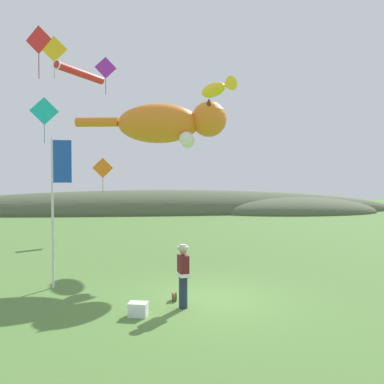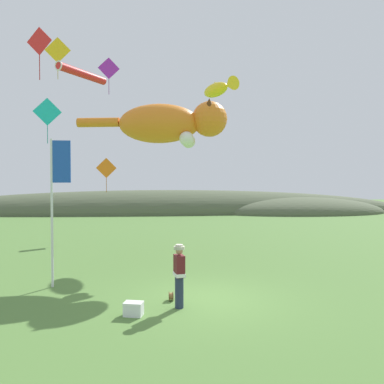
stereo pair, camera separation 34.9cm
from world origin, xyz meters
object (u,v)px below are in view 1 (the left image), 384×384
at_px(kite_diamond_orange, 103,168).
at_px(kite_diamond_teal, 44,111).
at_px(kite_spool, 174,296).
at_px(kite_diamond_gold, 54,49).
at_px(kite_tube_streamer, 80,73).
at_px(kite_diamond_red, 39,40).
at_px(festival_attendant, 183,274).
at_px(kite_diamond_violet, 106,68).
at_px(picnic_cooler, 138,309).
at_px(kite_fish_windsock, 216,89).
at_px(kite_giant_cat, 169,124).
at_px(festival_banner_pole, 57,190).

bearing_deg(kite_diamond_orange, kite_diamond_teal, -118.57).
distance_m(kite_spool, kite_diamond_gold, 16.29).
xyz_separation_m(kite_tube_streamer, kite_diamond_red, (-0.90, -3.44, 0.16)).
height_order(festival_attendant, kite_tube_streamer, kite_tube_streamer).
bearing_deg(kite_diamond_violet, picnic_cooler, -80.84).
distance_m(kite_fish_windsock, kite_diamond_gold, 9.26).
relative_size(picnic_cooler, kite_tube_streamer, 0.21).
distance_m(kite_diamond_teal, kite_diamond_orange, 5.63).
bearing_deg(kite_spool, festival_attendant, -73.64).
bearing_deg(festival_attendant, kite_diamond_violet, 105.07).
bearing_deg(kite_giant_cat, picnic_cooler, -101.19).
relative_size(festival_attendant, kite_tube_streamer, 0.68).
bearing_deg(kite_diamond_gold, picnic_cooler, -68.24).
height_order(kite_spool, festival_banner_pole, festival_banner_pole).
distance_m(festival_attendant, kite_diamond_orange, 14.51).
xyz_separation_m(kite_spool, picnic_cooler, (-1.04, -1.15, 0.05)).
relative_size(kite_spool, kite_fish_windsock, 0.09).
relative_size(kite_diamond_teal, kite_diamond_gold, 0.98).
distance_m(kite_giant_cat, kite_tube_streamer, 5.03).
height_order(kite_giant_cat, kite_diamond_violet, kite_diamond_violet).
relative_size(kite_fish_windsock, kite_diamond_teal, 1.26).
height_order(kite_diamond_gold, kite_diamond_violet, kite_diamond_gold).
height_order(kite_diamond_violet, kite_diamond_red, kite_diamond_violet).
relative_size(kite_diamond_gold, kite_diamond_red, 1.21).
distance_m(picnic_cooler, kite_diamond_violet, 16.24).
relative_size(kite_tube_streamer, kite_diamond_red, 1.35).
bearing_deg(festival_attendant, kite_diamond_red, 139.65).
bearing_deg(festival_banner_pole, kite_fish_windsock, 48.82).
distance_m(picnic_cooler, kite_diamond_orange, 14.92).
relative_size(picnic_cooler, kite_diamond_red, 0.29).
xyz_separation_m(festival_attendant, kite_diamond_orange, (-3.63, 13.63, 3.42)).
height_order(festival_attendant, kite_diamond_red, kite_diamond_red).
bearing_deg(kite_diamond_violet, kite_tube_streamer, -98.76).
xyz_separation_m(picnic_cooler, kite_diamond_orange, (-2.39, 14.11, 4.19)).
relative_size(festival_banner_pole, kite_giant_cat, 0.76).
bearing_deg(festival_banner_pole, kite_diamond_violet, 86.17).
bearing_deg(kite_spool, kite_tube_streamer, 118.66).
bearing_deg(kite_spool, festival_banner_pole, 153.75).
xyz_separation_m(festival_attendant, kite_fish_windsock, (2.93, 10.34, 7.75)).
relative_size(kite_giant_cat, kite_diamond_red, 3.33).
xyz_separation_m(kite_fish_windsock, kite_diamond_orange, (-6.56, 3.29, -4.33)).
height_order(festival_attendant, kite_giant_cat, kite_giant_cat).
height_order(festival_attendant, kite_diamond_violet, kite_diamond_violet).
distance_m(kite_fish_windsock, kite_diamond_violet, 6.63).
height_order(kite_tube_streamer, kite_diamond_gold, kite_diamond_gold).
bearing_deg(kite_giant_cat, kite_diamond_red, -160.83).
height_order(kite_fish_windsock, kite_diamond_violet, kite_diamond_violet).
relative_size(kite_tube_streamer, kite_diamond_gold, 1.11).
bearing_deg(kite_fish_windsock, kite_diamond_red, -141.59).
bearing_deg(kite_fish_windsock, festival_banner_pole, -131.18).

